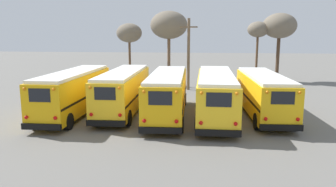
# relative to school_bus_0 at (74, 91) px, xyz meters

# --- Properties ---
(ground_plane) EXTENTS (160.00, 160.00, 0.00)m
(ground_plane) POSITION_rel_school_bus_0_xyz_m (6.79, 0.90, -1.73)
(ground_plane) COLOR #66635E
(school_bus_0) EXTENTS (2.55, 10.28, 3.18)m
(school_bus_0) POSITION_rel_school_bus_0_xyz_m (0.00, 0.00, 0.00)
(school_bus_0) COLOR #EAAA0F
(school_bus_0) RESTS_ON ground
(school_bus_1) EXTENTS (2.72, 10.37, 3.13)m
(school_bus_1) POSITION_rel_school_bus_0_xyz_m (3.39, 1.14, -0.02)
(school_bus_1) COLOR yellow
(school_bus_1) RESTS_ON ground
(school_bus_2) EXTENTS (2.86, 10.55, 3.13)m
(school_bus_2) POSITION_rel_school_bus_0_xyz_m (6.79, 0.25, -0.03)
(school_bus_2) COLOR #EAAA0F
(school_bus_2) RESTS_ON ground
(school_bus_3) EXTENTS (2.61, 10.93, 3.15)m
(school_bus_3) POSITION_rel_school_bus_0_xyz_m (10.18, 0.32, -0.01)
(school_bus_3) COLOR yellow
(school_bus_3) RESTS_ON ground
(school_bus_4) EXTENTS (2.93, 10.10, 3.02)m
(school_bus_4) POSITION_rel_school_bus_0_xyz_m (13.57, 1.28, -0.08)
(school_bus_4) COLOR yellow
(school_bus_4) RESTS_ON ground
(utility_pole) EXTENTS (1.80, 0.30, 7.41)m
(utility_pole) POSITION_rel_school_bus_0_xyz_m (7.65, 11.84, 2.12)
(utility_pole) COLOR brown
(utility_pole) RESTS_ON ground
(bare_tree_0) EXTENTS (2.57, 2.57, 7.33)m
(bare_tree_0) POSITION_rel_school_bus_0_xyz_m (15.75, 19.53, 4.52)
(bare_tree_0) COLOR brown
(bare_tree_0) RESTS_ON ground
(bare_tree_1) EXTENTS (4.08, 4.08, 8.32)m
(bare_tree_1) POSITION_rel_school_bus_0_xyz_m (5.34, 14.08, 5.01)
(bare_tree_1) COLOR brown
(bare_tree_1) RESTS_ON ground
(bare_tree_2) EXTENTS (2.93, 2.93, 7.04)m
(bare_tree_2) POSITION_rel_school_bus_0_xyz_m (0.60, 15.25, 4.14)
(bare_tree_2) COLOR brown
(bare_tree_2) RESTS_ON ground
(bare_tree_3) EXTENTS (4.09, 4.09, 8.35)m
(bare_tree_3) POSITION_rel_school_bus_0_xyz_m (18.34, 19.75, 5.00)
(bare_tree_3) COLOR #473323
(bare_tree_3) RESTS_ON ground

